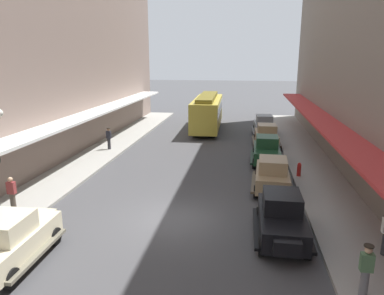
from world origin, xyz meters
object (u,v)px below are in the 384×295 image
Objects in this scene: parked_car_1 at (266,135)px; parked_car_4 at (11,239)px; streetcar at (207,111)px; fire_hydrant at (299,169)px; pedestrian_0 at (109,138)px; parked_car_3 at (267,150)px; parked_car_5 at (272,174)px; pedestrian_1 at (12,194)px; parked_car_2 at (282,216)px; parked_car_0 at (264,125)px; pedestrian_3 at (366,270)px.

parked_car_1 is 20.96m from parked_car_4.
fire_hydrant is (6.99, -13.76, -1.34)m from streetcar.
streetcar is at bearing 54.81° from pedestrian_0.
parked_car_3 and parked_car_5 have the same top height.
parked_car_1 reaches higher than pedestrian_1.
parked_car_5 is at bearing -71.83° from streetcar.
parked_car_2 reaches higher than pedestrian_0.
fire_hydrant is 0.50× the size of pedestrian_1.
parked_car_0 and parked_car_3 have the same top height.
parked_car_1 is at bearing 89.29° from parked_car_2.
parked_car_3 is at bearing -7.51° from pedestrian_0.
fire_hydrant is at bearing -18.19° from pedestrian_0.
parked_car_2 is 7.84m from fire_hydrant.
parked_car_5 reaches higher than fire_hydrant.
parked_car_0 is 5.81m from streetcar.
parked_car_3 is at bearing -92.68° from parked_car_1.
parked_car_2 and parked_car_3 have the same top height.
pedestrian_3 is (2.06, -3.51, 0.07)m from parked_car_2.
streetcar is 5.79× the size of pedestrian_0.
parked_car_1 is at bearing 50.93° from pedestrian_1.
parked_car_4 is at bearing -124.28° from parked_car_3.
streetcar is at bearing 103.82° from parked_car_2.
parked_car_5 is at bearing -29.57° from pedestrian_0.
streetcar is 21.95m from pedestrian_1.
pedestrian_0 is (-12.04, -7.63, 0.07)m from parked_car_0.
pedestrian_1 is (-13.64, -7.13, 0.43)m from fire_hydrant.
parked_car_2 reaches higher than pedestrian_1.
parked_car_0 is 1.00× the size of parked_car_1.
parked_car_3 reaches higher than pedestrian_3.
parked_car_2 is 22.06m from streetcar.
pedestrian_0 is 11.58m from pedestrian_1.
parked_car_1 is at bearing 15.52° from pedestrian_0.
pedestrian_1 is at bearing -122.27° from parked_car_0.
parked_car_2 is 10.53m from parked_car_3.
parked_car_4 is 12.72m from parked_car_5.
parked_car_5 reaches higher than pedestrian_1.
streetcar reaches higher than fire_hydrant.
pedestrian_3 reaches higher than fire_hydrant.
fire_hydrant is 0.49× the size of pedestrian_0.
pedestrian_3 is (1.85, -23.23, 0.07)m from parked_car_0.
fire_hydrant is at bearing 77.30° from parked_car_2.
streetcar reaches higher than pedestrian_3.
parked_car_4 is at bearing -117.24° from parked_car_1.
parked_car_0 reaches higher than pedestrian_1.
parked_car_0 is 2.58× the size of pedestrian_3.
parked_car_1 reaches higher than pedestrian_3.
parked_car_5 is at bearing 42.43° from parked_car_4.
parked_car_4 reaches higher than pedestrian_3.
pedestrian_0 and pedestrian_3 have the same top height.
parked_car_4 is (-9.40, -3.20, 0.00)m from parked_car_2.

